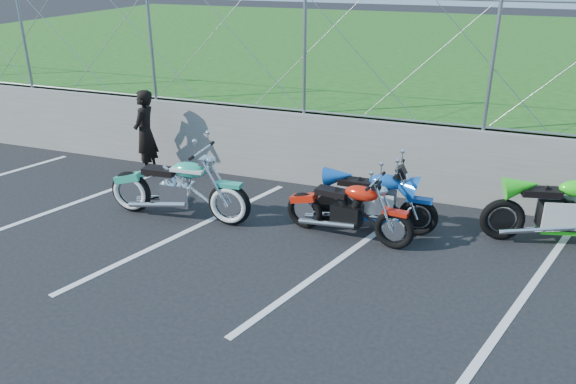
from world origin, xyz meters
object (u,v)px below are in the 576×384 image
(cruiser_turquoise, at_px, (180,190))
(sportbike_blue, at_px, (374,202))
(sportbike_green, at_px, (561,212))
(person_standing, at_px, (145,133))
(naked_orange, at_px, (350,212))

(cruiser_turquoise, relative_size, sportbike_blue, 1.21)
(cruiser_turquoise, relative_size, sportbike_green, 1.13)
(sportbike_green, relative_size, person_standing, 1.31)
(sportbike_blue, height_order, person_standing, person_standing)
(cruiser_turquoise, xyz_separation_m, sportbike_blue, (2.91, 0.69, -0.03))
(cruiser_turquoise, height_order, sportbike_blue, cruiser_turquoise)
(cruiser_turquoise, xyz_separation_m, sportbike_green, (5.51, 1.16, 0.00))
(sportbike_blue, bearing_deg, cruiser_turquoise, -166.97)
(cruiser_turquoise, bearing_deg, person_standing, 133.37)
(cruiser_turquoise, distance_m, naked_orange, 2.67)
(naked_orange, height_order, sportbike_green, sportbike_green)
(sportbike_blue, xyz_separation_m, person_standing, (-4.50, 0.81, 0.37))
(cruiser_turquoise, height_order, person_standing, person_standing)
(sportbike_green, xyz_separation_m, person_standing, (-7.10, 0.34, 0.33))
(naked_orange, relative_size, sportbike_green, 0.93)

